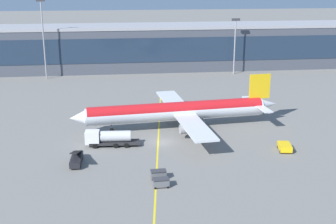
{
  "coord_description": "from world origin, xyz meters",
  "views": [
    {
      "loc": [
        -8.99,
        -87.37,
        33.58
      ],
      "look_at": [
        2.1,
        6.66,
        4.5
      ],
      "focal_mm": 48.61,
      "sensor_mm": 36.0,
      "label": 1
    }
  ],
  "objects_px": {
    "main_airliner": "(178,111)",
    "pushback_tug": "(285,147)",
    "fuel_tanker": "(109,138)",
    "belt_loader": "(76,159)",
    "baggage_cart_0": "(161,182)",
    "baggage_cart_1": "(158,174)"
  },
  "relations": [
    {
      "from": "main_airliner",
      "to": "pushback_tug",
      "type": "relative_size",
      "value": 11.52
    },
    {
      "from": "pushback_tug",
      "to": "fuel_tanker",
      "type": "bearing_deg",
      "value": 169.22
    },
    {
      "from": "belt_loader",
      "to": "baggage_cart_0",
      "type": "bearing_deg",
      "value": -37.63
    },
    {
      "from": "fuel_tanker",
      "to": "belt_loader",
      "type": "relative_size",
      "value": 1.57
    },
    {
      "from": "belt_loader",
      "to": "baggage_cart_1",
      "type": "distance_m",
      "value": 16.37
    },
    {
      "from": "pushback_tug",
      "to": "belt_loader",
      "type": "bearing_deg",
      "value": -177.46
    },
    {
      "from": "belt_loader",
      "to": "baggage_cart_1",
      "type": "relative_size",
      "value": 2.57
    },
    {
      "from": "baggage_cart_0",
      "to": "main_airliner",
      "type": "bearing_deg",
      "value": 76.91
    },
    {
      "from": "fuel_tanker",
      "to": "pushback_tug",
      "type": "relative_size",
      "value": 2.65
    },
    {
      "from": "pushback_tug",
      "to": "main_airliner",
      "type": "bearing_deg",
      "value": 140.18
    },
    {
      "from": "main_airliner",
      "to": "fuel_tanker",
      "type": "xyz_separation_m",
      "value": [
        -15.31,
        -9.37,
        -2.3
      ]
    },
    {
      "from": "fuel_tanker",
      "to": "baggage_cart_1",
      "type": "bearing_deg",
      "value": -62.43
    },
    {
      "from": "main_airliner",
      "to": "baggage_cart_1",
      "type": "relative_size",
      "value": 17.52
    },
    {
      "from": "baggage_cart_1",
      "to": "fuel_tanker",
      "type": "bearing_deg",
      "value": 117.57
    },
    {
      "from": "pushback_tug",
      "to": "baggage_cart_0",
      "type": "xyz_separation_m",
      "value": [
        -25.8,
        -12.91,
        -0.07
      ]
    },
    {
      "from": "baggage_cart_0",
      "to": "baggage_cart_1",
      "type": "relative_size",
      "value": 1.0
    },
    {
      "from": "pushback_tug",
      "to": "belt_loader",
      "type": "relative_size",
      "value": 0.59
    },
    {
      "from": "main_airliner",
      "to": "baggage_cart_1",
      "type": "distance_m",
      "value": 26.73
    },
    {
      "from": "main_airliner",
      "to": "belt_loader",
      "type": "height_order",
      "value": "main_airliner"
    },
    {
      "from": "fuel_tanker",
      "to": "baggage_cart_1",
      "type": "distance_m",
      "value": 18.38
    },
    {
      "from": "fuel_tanker",
      "to": "main_airliner",
      "type": "bearing_deg",
      "value": 31.46
    },
    {
      "from": "pushback_tug",
      "to": "baggage_cart_0",
      "type": "distance_m",
      "value": 28.85
    }
  ]
}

